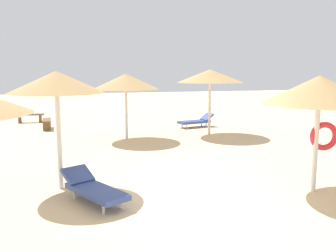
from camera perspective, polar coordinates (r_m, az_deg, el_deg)
name	(u,v)px	position (r m, az deg, el deg)	size (l,w,h in m)	color
ground_plane	(201,195)	(8.62, 5.29, -10.90)	(80.00, 80.00, 0.00)	beige
parasol_1	(56,83)	(8.99, -17.40, 6.60)	(2.29, 2.29, 2.90)	silver
parasol_2	(319,91)	(9.06, 23.02, 5.16)	(2.67, 2.67, 2.80)	silver
parasol_4	(210,76)	(16.32, 6.74, 7.91)	(2.98, 2.98, 2.97)	silver
parasol_5	(126,82)	(15.17, -6.76, 7.04)	(2.78, 2.78, 2.78)	silver
lounger_1	(93,188)	(8.23, -11.88, -9.73)	(1.47, 1.98, 0.65)	#33478C
lounger_4	(196,121)	(18.62, 4.57, 0.80)	(1.99, 1.06, 0.69)	#33478C
bench_0	(47,122)	(18.93, -18.81, 0.58)	(0.47, 1.52, 0.49)	brown
bench_1	(30,116)	(21.67, -21.18, 1.44)	(1.52, 0.46, 0.49)	brown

